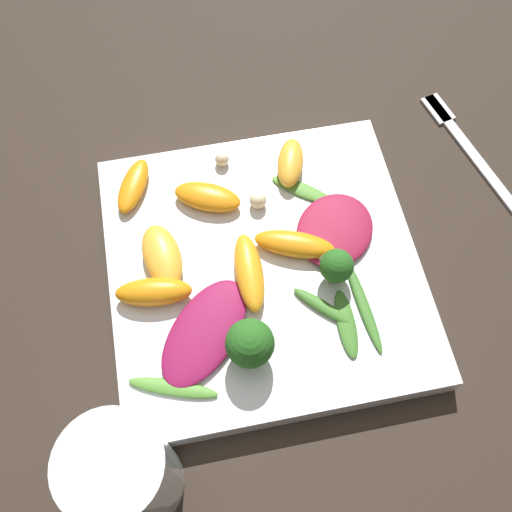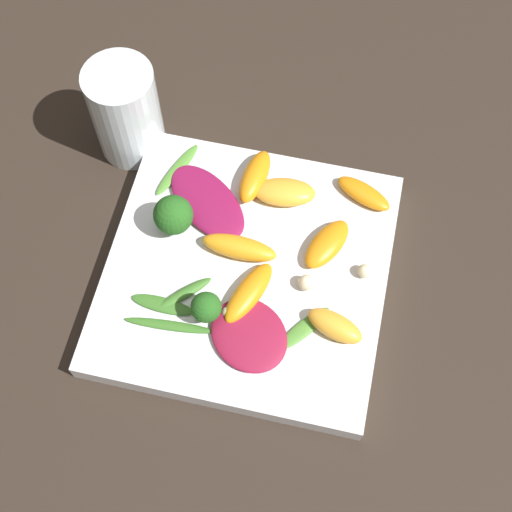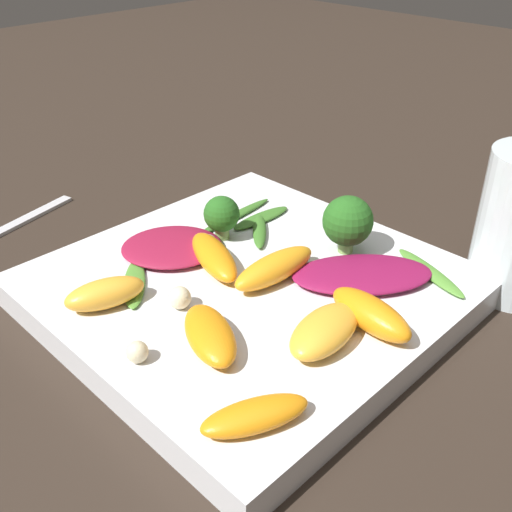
% 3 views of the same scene
% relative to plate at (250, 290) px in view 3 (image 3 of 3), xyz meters
% --- Properties ---
extents(ground_plane, '(2.40, 2.40, 0.00)m').
position_rel_plate_xyz_m(ground_plane, '(0.00, 0.00, -0.01)').
color(ground_plane, '#2D231C').
extents(plate, '(0.28, 0.28, 0.02)m').
position_rel_plate_xyz_m(plate, '(0.00, 0.00, 0.00)').
color(plate, white).
rests_on(plate, ground_plane).
extents(radicchio_leaf_0, '(0.11, 0.11, 0.01)m').
position_rel_plate_xyz_m(radicchio_leaf_0, '(-0.02, 0.07, 0.02)').
color(radicchio_leaf_0, maroon).
rests_on(radicchio_leaf_0, plate).
extents(radicchio_leaf_1, '(0.12, 0.11, 0.01)m').
position_rel_plate_xyz_m(radicchio_leaf_1, '(0.06, -0.06, 0.02)').
color(radicchio_leaf_1, maroon).
rests_on(radicchio_leaf_1, plate).
extents(orange_segment_0, '(0.03, 0.07, 0.02)m').
position_rel_plate_xyz_m(orange_segment_0, '(0.01, -0.10, 0.02)').
color(orange_segment_0, orange).
rests_on(orange_segment_0, plate).
extents(orange_segment_1, '(0.05, 0.07, 0.02)m').
position_rel_plate_xyz_m(orange_segment_1, '(-0.07, -0.04, 0.02)').
color(orange_segment_1, orange).
rests_on(orange_segment_1, plate).
extents(orange_segment_2, '(0.08, 0.03, 0.02)m').
position_rel_plate_xyz_m(orange_segment_2, '(0.01, -0.02, 0.02)').
color(orange_segment_2, orange).
rests_on(orange_segment_2, plate).
extents(orange_segment_3, '(0.05, 0.08, 0.02)m').
position_rel_plate_xyz_m(orange_segment_3, '(-0.01, 0.03, 0.02)').
color(orange_segment_3, orange).
rests_on(orange_segment_3, plate).
extents(orange_segment_4, '(0.06, 0.04, 0.02)m').
position_rel_plate_xyz_m(orange_segment_4, '(-0.10, 0.05, 0.02)').
color(orange_segment_4, '#FCAD33').
rests_on(orange_segment_4, plate).
extents(orange_segment_5, '(0.07, 0.04, 0.02)m').
position_rel_plate_xyz_m(orange_segment_5, '(-0.02, -0.09, 0.02)').
color(orange_segment_5, '#FCAD33').
rests_on(orange_segment_5, plate).
extents(orange_segment_6, '(0.07, 0.05, 0.01)m').
position_rel_plate_xyz_m(orange_segment_6, '(-0.10, -0.11, 0.02)').
color(orange_segment_6, orange).
rests_on(orange_segment_6, plate).
extents(broccoli_floret_0, '(0.04, 0.04, 0.05)m').
position_rel_plate_xyz_m(broccoli_floret_0, '(0.08, -0.03, 0.04)').
color(broccoli_floret_0, '#7A9E51').
rests_on(broccoli_floret_0, plate).
extents(broccoli_floret_1, '(0.03, 0.03, 0.04)m').
position_rel_plate_xyz_m(broccoli_floret_1, '(0.03, 0.06, 0.03)').
color(broccoli_floret_1, '#7A9E51').
rests_on(broccoli_floret_1, plate).
extents(arugula_sprig_0, '(0.05, 0.06, 0.00)m').
position_rel_plate_xyz_m(arugula_sprig_0, '(-0.07, 0.05, 0.01)').
color(arugula_sprig_0, '#518E33').
rests_on(arugula_sprig_0, plate).
extents(arugula_sprig_1, '(0.09, 0.02, 0.00)m').
position_rel_plate_xyz_m(arugula_sprig_1, '(0.06, 0.08, 0.01)').
color(arugula_sprig_1, '#3D7528').
rests_on(arugula_sprig_1, plate).
extents(arugula_sprig_2, '(0.04, 0.08, 0.01)m').
position_rel_plate_xyz_m(arugula_sprig_2, '(0.10, -0.10, 0.01)').
color(arugula_sprig_2, '#518E33').
rests_on(arugula_sprig_2, plate).
extents(arugula_sprig_3, '(0.06, 0.02, 0.00)m').
position_rel_plate_xyz_m(arugula_sprig_3, '(0.07, 0.06, 0.01)').
color(arugula_sprig_3, '#3D7528').
rests_on(arugula_sprig_3, plate).
extents(arugula_sprig_4, '(0.05, 0.05, 0.01)m').
position_rel_plate_xyz_m(arugula_sprig_4, '(0.05, 0.04, 0.02)').
color(arugula_sprig_4, '#3D7528').
rests_on(arugula_sprig_4, plate).
extents(macadamia_nut_0, '(0.02, 0.02, 0.02)m').
position_rel_plate_xyz_m(macadamia_nut_0, '(-0.06, 0.01, 0.02)').
color(macadamia_nut_0, beige).
rests_on(macadamia_nut_0, plate).
extents(macadamia_nut_1, '(0.01, 0.01, 0.01)m').
position_rel_plate_xyz_m(macadamia_nut_1, '(0.01, 0.05, 0.02)').
color(macadamia_nut_1, beige).
rests_on(macadamia_nut_1, plate).
extents(macadamia_nut_2, '(0.01, 0.01, 0.01)m').
position_rel_plate_xyz_m(macadamia_nut_2, '(-0.12, -0.02, 0.02)').
color(macadamia_nut_2, beige).
rests_on(macadamia_nut_2, plate).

